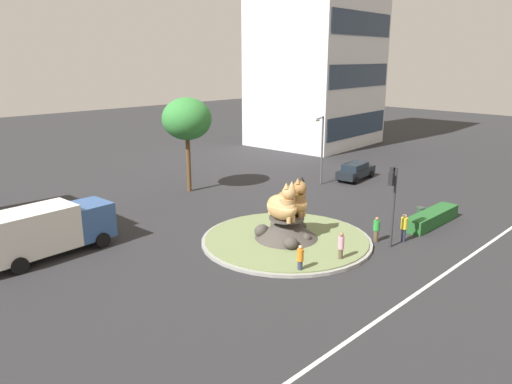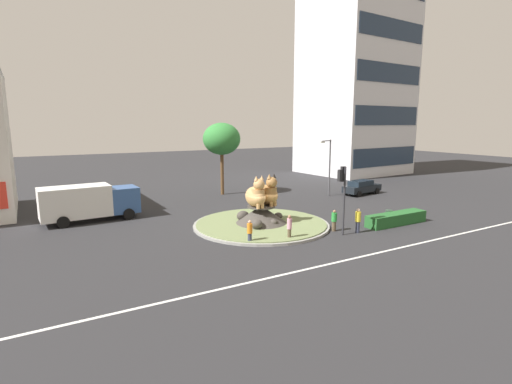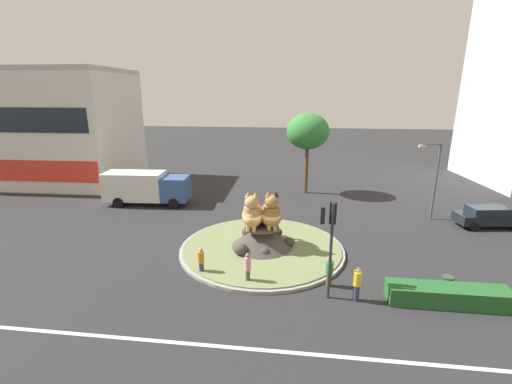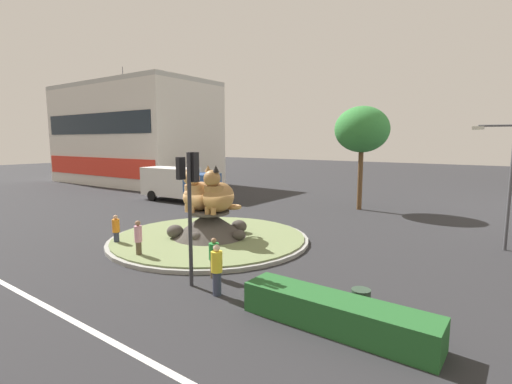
{
  "view_description": "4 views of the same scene",
  "coord_description": "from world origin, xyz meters",
  "views": [
    {
      "loc": [
        -20.93,
        -18.3,
        10.86
      ],
      "look_at": [
        -1.18,
        1.44,
        3.1
      ],
      "focal_mm": 34.02,
      "sensor_mm": 36.0,
      "label": 1
    },
    {
      "loc": [
        -14.49,
        -24.66,
        7.77
      ],
      "look_at": [
        0.08,
        0.95,
        2.47
      ],
      "focal_mm": 27.05,
      "sensor_mm": 36.0,
      "label": 2
    },
    {
      "loc": [
        2.07,
        -20.04,
        9.62
      ],
      "look_at": [
        -0.58,
        1.72,
        3.3
      ],
      "focal_mm": 24.25,
      "sensor_mm": 36.0,
      "label": 3
    },
    {
      "loc": [
        13.36,
        -14.1,
        5.21
      ],
      "look_at": [
        1.61,
        1.95,
        2.5
      ],
      "focal_mm": 26.37,
      "sensor_mm": 36.0,
      "label": 4
    }
  ],
  "objects": [
    {
      "name": "lane_centreline",
      "position": [
        0.0,
        -8.9,
        0.0
      ],
      "size": [
        112.0,
        0.2,
        0.01
      ],
      "primitive_type": "cube",
      "color": "silver",
      "rests_on": "ground"
    },
    {
      "name": "pedestrian_orange_shirt",
      "position": [
        -2.95,
        -3.55,
        0.84
      ],
      "size": [
        0.35,
        0.35,
        1.6
      ],
      "rotation": [
        0.0,
        0.0,
        4.89
      ],
      "color": "#33384C",
      "rests_on": "ground"
    },
    {
      "name": "delivery_box_truck",
      "position": [
        -11.2,
        8.08,
        1.59
      ],
      "size": [
        7.48,
        3.03,
        2.89
      ],
      "rotation": [
        0.0,
        0.0,
        0.06
      ],
      "color": "#335693",
      "rests_on": "ground"
    },
    {
      "name": "cat_statue_calico",
      "position": [
        -0.55,
        -0.19,
        2.46
      ],
      "size": [
        1.55,
        2.4,
        2.41
      ],
      "rotation": [
        0.0,
        0.0,
        -1.59
      ],
      "color": "tan",
      "rests_on": "roundabout_island"
    },
    {
      "name": "litter_bin",
      "position": [
        9.64,
        -3.81,
        0.45
      ],
      "size": [
        0.56,
        0.56,
        0.9
      ],
      "color": "#2D4233",
      "rests_on": "ground"
    },
    {
      "name": "sedan_on_far_lane",
      "position": [
        16.28,
        5.91,
        0.82
      ],
      "size": [
        4.94,
        2.41,
        1.56
      ],
      "rotation": [
        0.0,
        0.0,
        0.13
      ],
      "color": "black",
      "rests_on": "ground"
    },
    {
      "name": "pedestrian_pink_shirt",
      "position": [
        -0.29,
        -4.2,
        0.95
      ],
      "size": [
        0.33,
        0.33,
        1.77
      ],
      "rotation": [
        0.0,
        0.0,
        1.22
      ],
      "color": "brown",
      "rests_on": "ground"
    },
    {
      "name": "ground_plane",
      "position": [
        0.0,
        0.0,
        0.0
      ],
      "size": [
        160.0,
        160.0,
        0.0
      ],
      "primitive_type": "plane",
      "color": "#28282B"
    },
    {
      "name": "roundabout_island",
      "position": [
        -0.01,
        0.01,
        0.48
      ],
      "size": [
        10.35,
        10.35,
        1.58
      ],
      "color": "gray",
      "rests_on": "ground"
    },
    {
      "name": "shophouse_block",
      "position": [
        -26.88,
        15.03,
        6.01
      ],
      "size": [
        21.1,
        10.9,
        15.14
      ],
      "rotation": [
        0.0,
        0.0,
        0.02
      ],
      "color": "silver",
      "rests_on": "ground"
    },
    {
      "name": "traffic_light_mast",
      "position": [
        3.68,
        -4.84,
        3.54
      ],
      "size": [
        0.74,
        0.5,
        4.82
      ],
      "rotation": [
        0.0,
        0.0,
        1.5
      ],
      "color": "#2D2D33",
      "rests_on": "ground"
    },
    {
      "name": "cat_statue_tabby",
      "position": [
        0.58,
        0.03,
        2.47
      ],
      "size": [
        1.65,
        2.52,
        2.45
      ],
      "rotation": [
        0.0,
        0.0,
        -1.42
      ],
      "color": "#9E703D",
      "rests_on": "roundabout_island"
    },
    {
      "name": "streetlight_arm",
      "position": [
        12.45,
        7.05,
        3.53
      ],
      "size": [
        1.79,
        0.63,
        6.02
      ],
      "rotation": [
        0.0,
        0.0,
        3.43
      ],
      "color": "#4C4C51",
      "rests_on": "ground"
    },
    {
      "name": "broadleaf_tree_behind_island",
      "position": [
        2.96,
        13.5,
        6.04
      ],
      "size": [
        4.04,
        4.04,
        7.79
      ],
      "color": "brown",
      "rests_on": "ground"
    },
    {
      "name": "pedestrian_green_shirt",
      "position": [
        3.87,
        -3.86,
        0.81
      ],
      "size": [
        0.39,
        0.39,
        1.57
      ],
      "rotation": [
        0.0,
        0.0,
        1.09
      ],
      "color": "brown",
      "rests_on": "ground"
    },
    {
      "name": "clipped_hedge_strip",
      "position": [
        9.31,
        -4.81,
        0.45
      ],
      "size": [
        5.52,
        1.2,
        0.9
      ],
      "primitive_type": "cube",
      "color": "#235B28",
      "rests_on": "ground"
    },
    {
      "name": "pedestrian_yellow_shirt",
      "position": [
        5.07,
        -5.03,
        0.93
      ],
      "size": [
        0.39,
        0.39,
        1.77
      ],
      "rotation": [
        0.0,
        0.0,
        1.5
      ],
      "color": "#33384C",
      "rests_on": "ground"
    }
  ]
}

